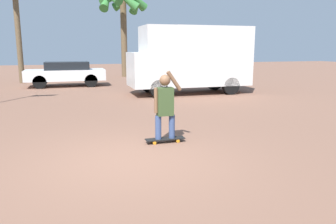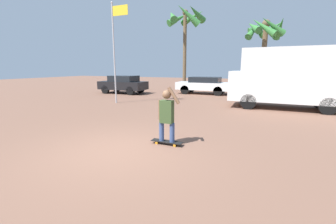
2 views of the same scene
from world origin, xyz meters
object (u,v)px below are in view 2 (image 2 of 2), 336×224
at_px(skateboard, 167,142).
at_px(person_skateboarder, 167,113).
at_px(flagpole, 115,46).
at_px(camper_van, 290,77).
at_px(parked_car_white, 204,85).
at_px(palm_tree_center_background, 185,20).
at_px(palm_tree_near_van, 265,32).
at_px(parked_car_black, 123,84).

xyz_separation_m(skateboard, person_skateboarder, (-0.00, 0.00, 0.85)).
bearing_deg(flagpole, camper_van, 11.82).
bearing_deg(parked_car_white, camper_van, -40.12).
xyz_separation_m(parked_car_white, palm_tree_center_background, (-2.64, 2.67, 5.65)).
xyz_separation_m(person_skateboarder, palm_tree_center_background, (-4.83, 15.26, 5.49)).
height_order(person_skateboarder, palm_tree_center_background, palm_tree_center_background).
bearing_deg(skateboard, palm_tree_near_van, 83.63).
xyz_separation_m(skateboard, parked_car_white, (-2.19, 12.58, 0.69)).
relative_size(camper_van, parked_car_black, 1.44).
xyz_separation_m(skateboard, camper_van, (3.59, 7.71, 1.62)).
height_order(person_skateboarder, parked_car_black, person_skateboarder).
relative_size(camper_van, palm_tree_center_background, 0.74).
distance_m(skateboard, camper_van, 8.66).
height_order(parked_car_black, palm_tree_center_background, palm_tree_center_background).
xyz_separation_m(camper_van, palm_tree_near_van, (-1.58, 10.29, 3.69)).
relative_size(palm_tree_center_background, flagpole, 1.31).
relative_size(parked_car_white, palm_tree_near_van, 0.65).
xyz_separation_m(parked_car_white, palm_tree_near_van, (4.20, 5.42, 4.62)).
distance_m(parked_car_black, palm_tree_near_van, 13.87).
distance_m(palm_tree_near_van, palm_tree_center_background, 7.44).
bearing_deg(parked_car_white, person_skateboarder, -80.11).
distance_m(skateboard, palm_tree_near_van, 18.88).
bearing_deg(flagpole, person_skateboarder, -44.43).
bearing_deg(flagpole, palm_tree_center_background, 83.87).
distance_m(person_skateboarder, palm_tree_center_background, 16.92).
height_order(parked_car_white, parked_car_black, parked_car_black).
bearing_deg(flagpole, parked_car_white, 61.88).
distance_m(parked_car_white, palm_tree_near_van, 8.27).
distance_m(palm_tree_near_van, flagpole, 14.70).
xyz_separation_m(skateboard, palm_tree_near_van, (2.01, 18.00, 5.30)).
xyz_separation_m(palm_tree_near_van, flagpole, (-7.86, -12.27, -1.97)).
relative_size(skateboard, person_skateboarder, 0.59).
xyz_separation_m(palm_tree_center_background, flagpole, (-1.02, -9.52, -3.00)).
xyz_separation_m(person_skateboarder, flagpole, (-5.85, 5.74, 2.49)).
distance_m(parked_car_white, palm_tree_center_background, 6.79).
bearing_deg(parked_car_white, palm_tree_center_background, 134.59).
xyz_separation_m(person_skateboarder, camper_van, (3.59, 7.71, 0.77)).
height_order(skateboard, parked_car_black, parked_car_black).
xyz_separation_m(person_skateboarder, palm_tree_near_van, (2.01, 18.00, 4.46)).
xyz_separation_m(palm_tree_near_van, palm_tree_center_background, (-6.84, -2.75, 1.04)).
relative_size(person_skateboarder, camper_van, 0.28).
height_order(person_skateboarder, camper_van, camper_van).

